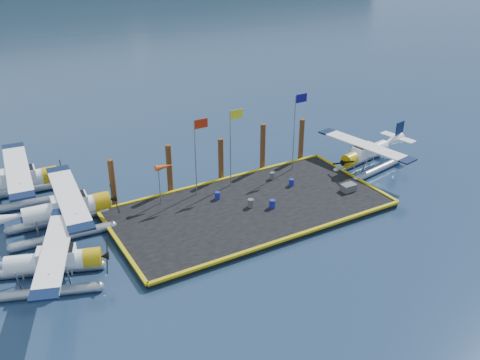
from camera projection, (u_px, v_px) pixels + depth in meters
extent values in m
plane|color=navy|center=(250.00, 211.00, 39.69)|extent=(4000.00, 4000.00, 0.00)
cube|color=black|center=(250.00, 209.00, 39.60)|extent=(20.00, 10.00, 0.40)
cylinder|color=#9A9EA9|center=(49.00, 270.00, 32.58)|extent=(6.00, 2.67, 0.60)
cylinder|color=#9A9EA9|center=(44.00, 292.00, 30.65)|extent=(6.00, 2.67, 0.60)
cylinder|color=white|center=(47.00, 262.00, 31.06)|extent=(4.72, 2.61, 1.09)
cube|color=white|center=(56.00, 256.00, 30.99)|extent=(2.43, 1.77, 0.89)
cube|color=black|center=(61.00, 252.00, 30.95)|extent=(1.66, 1.46, 0.55)
cylinder|color=#CD9C0B|center=(92.00, 257.00, 31.46)|extent=(1.33, 1.42, 1.15)
cube|color=black|center=(107.00, 256.00, 31.60)|extent=(0.81, 2.10, 1.12)
cube|color=white|center=(55.00, 249.00, 30.77)|extent=(4.46, 8.92, 0.12)
cube|color=#0A1736|center=(64.00, 212.00, 34.55)|extent=(1.71, 1.35, 0.13)
cube|color=#0A1736|center=(44.00, 295.00, 27.00)|extent=(1.71, 1.35, 0.13)
cylinder|color=#9A9EA9|center=(58.00, 220.00, 37.86)|extent=(6.66, 1.16, 0.64)
cylinder|color=#9A9EA9|center=(63.00, 236.00, 35.95)|extent=(6.66, 1.16, 0.64)
cylinder|color=white|center=(61.00, 209.00, 36.35)|extent=(5.05, 1.56, 1.18)
cube|color=white|center=(70.00, 203.00, 36.43)|extent=(2.44, 1.36, 0.96)
cube|color=black|center=(74.00, 199.00, 36.46)|extent=(1.58, 1.24, 0.59)
cylinder|color=#CD9C0B|center=(102.00, 201.00, 37.42)|extent=(1.16, 1.32, 1.24)
cube|color=black|center=(114.00, 198.00, 37.77)|extent=(0.25, 2.38, 1.20)
cube|color=white|center=(69.00, 196.00, 36.19)|extent=(2.36, 9.71, 0.13)
cube|color=#0A1736|center=(58.00, 170.00, 39.91)|extent=(1.67, 1.09, 0.14)
cube|color=#0A1736|center=(81.00, 228.00, 32.48)|extent=(1.67, 1.09, 0.14)
cylinder|color=#9A9EA9|center=(10.00, 193.00, 41.59)|extent=(6.88, 1.34, 0.66)
cylinder|color=#9A9EA9|center=(12.00, 207.00, 39.60)|extent=(6.88, 1.34, 0.66)
cylinder|color=white|center=(10.00, 182.00, 40.02)|extent=(5.23, 1.72, 1.22)
cube|color=white|center=(19.00, 175.00, 40.09)|extent=(2.54, 1.45, 0.99)
cube|color=black|center=(23.00, 172.00, 40.12)|extent=(1.65, 1.31, 0.61)
cylinder|color=#CD9C0B|center=(50.00, 175.00, 41.08)|extent=(1.23, 1.39, 1.28)
cube|color=black|center=(63.00, 173.00, 41.43)|extent=(0.31, 2.45, 1.24)
cube|color=white|center=(17.00, 169.00, 39.85)|extent=(2.64, 10.06, 0.13)
cube|color=#0A1736|center=(13.00, 146.00, 43.72)|extent=(1.75, 1.15, 0.14)
cube|color=#0A1736|center=(22.00, 196.00, 35.97)|extent=(1.75, 1.15, 0.14)
cylinder|color=#9A9EA9|center=(378.00, 169.00, 45.57)|extent=(5.97, 1.68, 0.58)
cylinder|color=#9A9EA9|center=(358.00, 162.00, 47.01)|extent=(5.97, 1.68, 0.58)
cylinder|color=white|center=(368.00, 152.00, 45.60)|extent=(4.59, 1.88, 1.06)
cube|color=white|center=(364.00, 150.00, 45.11)|extent=(2.28, 1.44, 0.87)
cube|color=black|center=(362.00, 149.00, 44.86)|extent=(1.51, 1.24, 0.53)
cylinder|color=#CD9C0B|center=(349.00, 160.00, 44.13)|extent=(1.15, 1.28, 1.12)
cube|color=black|center=(343.00, 163.00, 43.65)|extent=(0.46, 2.12, 1.08)
cube|color=white|center=(365.00, 145.00, 44.90)|extent=(3.03, 8.78, 0.12)
cube|color=#0A1736|center=(408.00, 160.00, 42.09)|extent=(1.58, 1.12, 0.13)
cube|color=#0A1736|center=(327.00, 132.00, 47.70)|extent=(1.58, 1.12, 0.13)
cube|color=#0A1736|center=(400.00, 130.00, 47.81)|extent=(1.06, 0.31, 1.64)
cube|color=white|center=(398.00, 137.00, 48.03)|extent=(1.46, 3.38, 0.10)
cylinder|color=#4E4E53|center=(251.00, 203.00, 39.32)|extent=(0.45, 0.45, 0.63)
cylinder|color=navy|center=(291.00, 182.00, 42.47)|extent=(0.40, 0.40, 0.56)
cylinder|color=navy|center=(272.00, 204.00, 39.21)|extent=(0.45, 0.45, 0.64)
cylinder|color=#4E4E53|center=(272.00, 176.00, 43.53)|extent=(0.41, 0.41, 0.57)
cylinder|color=navy|center=(217.00, 195.00, 40.45)|extent=(0.41, 0.41, 0.57)
cube|color=#4E4E53|center=(348.00, 187.00, 41.66)|extent=(1.12, 0.75, 0.56)
cylinder|color=gray|center=(195.00, 158.00, 40.00)|extent=(0.08, 0.08, 6.00)
cube|color=#B9240B|center=(201.00, 124.00, 39.08)|extent=(1.10, 0.03, 0.70)
cylinder|color=gray|center=(230.00, 149.00, 41.31)|extent=(0.08, 0.08, 6.20)
cube|color=yellow|center=(236.00, 114.00, 40.34)|extent=(1.10, 0.03, 0.70)
cylinder|color=gray|center=(294.00, 133.00, 43.94)|extent=(0.08, 0.08, 6.50)
cube|color=#100B67|center=(301.00, 98.00, 42.90)|extent=(1.10, 0.03, 0.70)
cylinder|color=gray|center=(159.00, 185.00, 39.32)|extent=(0.07, 0.07, 3.00)
cone|color=#E3410C|center=(165.00, 166.00, 38.93)|extent=(1.40, 0.44, 0.44)
cylinder|color=#472414|center=(113.00, 185.00, 39.17)|extent=(0.44, 0.44, 4.00)
cylinder|color=#472414|center=(169.00, 170.00, 41.15)|extent=(0.44, 0.44, 4.20)
cylinder|color=#472414|center=(221.00, 161.00, 43.26)|extent=(0.44, 0.44, 3.80)
cylinder|color=#472414|center=(263.00, 148.00, 44.95)|extent=(0.44, 0.44, 4.30)
cylinder|color=#472414|center=(301.00, 141.00, 46.81)|extent=(0.44, 0.44, 4.00)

